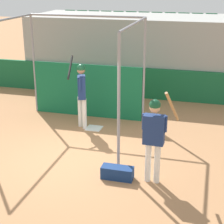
{
  "coord_description": "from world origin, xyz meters",
  "views": [
    {
      "loc": [
        3.22,
        -7.62,
        4.19
      ],
      "look_at": [
        0.94,
        0.73,
        1.04
      ],
      "focal_mm": 60.0,
      "sensor_mm": 36.0,
      "label": 1
    }
  ],
  "objects": [
    {
      "name": "ground_plane",
      "position": [
        0.0,
        0.0,
        0.0
      ],
      "size": [
        60.0,
        60.0,
        0.0
      ],
      "primitive_type": "plane",
      "color": "#A8754C"
    },
    {
      "name": "outfield_wall",
      "position": [
        0.0,
        5.25,
        0.56
      ],
      "size": [
        24.0,
        0.12,
        1.12
      ],
      "color": "#196038",
      "rests_on": "ground"
    },
    {
      "name": "bleacher_section",
      "position": [
        -0.0,
        6.91,
        1.39
      ],
      "size": [
        7.6,
        3.2,
        2.8
      ],
      "color": "#9E9E99",
      "rests_on": "ground"
    },
    {
      "name": "batting_cage",
      "position": [
        -0.45,
        2.48,
        1.31
      ],
      "size": [
        3.6,
        3.08,
        3.14
      ],
      "color": "gray",
      "rests_on": "ground"
    },
    {
      "name": "home_plate",
      "position": [
        0.05,
        2.0,
        0.01
      ],
      "size": [
        0.44,
        0.44,
        0.02
      ],
      "color": "white",
      "rests_on": "ground"
    },
    {
      "name": "player_batter",
      "position": [
        -0.31,
        2.0,
        1.16
      ],
      "size": [
        0.64,
        0.77,
        2.03
      ],
      "rotation": [
        0.0,
        0.0,
        1.92
      ],
      "color": "white",
      "rests_on": "ground"
    },
    {
      "name": "player_waiting",
      "position": [
        2.19,
        -0.53,
        1.14
      ],
      "size": [
        0.76,
        0.5,
        2.11
      ],
      "rotation": [
        0.0,
        0.0,
        -0.03
      ],
      "color": "white",
      "rests_on": "ground"
    },
    {
      "name": "equipment_bag",
      "position": [
        1.43,
        -0.61,
        0.14
      ],
      "size": [
        0.7,
        0.28,
        0.28
      ],
      "color": "navy",
      "rests_on": "ground"
    }
  ]
}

